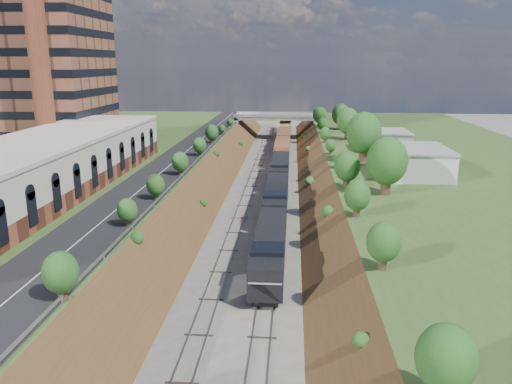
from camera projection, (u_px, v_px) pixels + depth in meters
The scene contains 17 objects.
platform_left at pixel (79, 174), 88.54m from camera, with size 44.00×180.00×5.00m, color #395523.
platform_right at pixel (459, 180), 83.88m from camera, with size 44.00×180.00×5.00m, color #395523.
embankment_left at pixel (201, 190), 87.62m from camera, with size 7.07×180.00×7.07m, color brown.
embankment_right at pixel (327, 192), 86.07m from camera, with size 7.07×180.00×7.07m, color brown.
rail_left_track at pixel (249, 190), 87.00m from camera, with size 1.58×180.00×0.18m, color gray.
rail_right_track at pixel (279, 191), 86.64m from camera, with size 1.58×180.00×0.18m, color gray.
road at pixel (175, 161), 86.66m from camera, with size 8.00×180.00×0.10m, color black.
guardrail at pixel (198, 159), 86.06m from camera, with size 0.10×171.00×0.70m.
commercial_building at pixel (42, 166), 65.44m from camera, with size 14.30×62.30×7.00m.
highrise_tower at pixel (34, 1), 93.24m from camera, with size 22.00×22.00×53.90m.
smokestack at pixel (37, 41), 79.22m from camera, with size 3.20×3.20×40.00m, color brown.
overpass at pixel (276, 122), 145.44m from camera, with size 24.50×8.30×7.40m.
white_building_near at pixel (415, 162), 75.70m from camera, with size 9.00×12.00×4.00m, color silver.
white_building_far at pixel (386, 141), 97.02m from camera, with size 8.00×10.00×3.60m, color silver.
tree_right_large at pixel (387, 161), 63.98m from camera, with size 5.25×5.25×7.61m.
tree_left_crest at pixel (116, 222), 47.30m from camera, with size 2.45×2.45×3.55m.
freight_train at pixel (282, 152), 108.65m from camera, with size 3.24×130.03×4.79m.
Camera 1 is at (4.77, -23.96, 21.71)m, focal length 35.00 mm.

